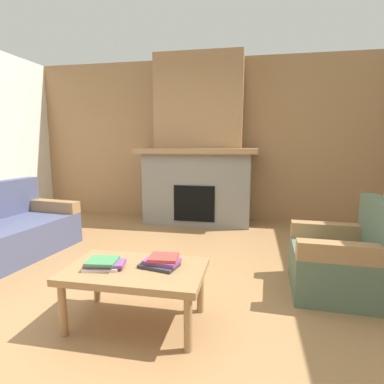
{
  "coord_description": "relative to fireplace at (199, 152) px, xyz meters",
  "views": [
    {
      "loc": [
        0.87,
        -2.44,
        1.33
      ],
      "look_at": [
        0.18,
        1.15,
        0.74
      ],
      "focal_mm": 29.2,
      "sensor_mm": 36.0,
      "label": 1
    }
  ],
  "objects": [
    {
      "name": "ground",
      "position": [
        0.0,
        -2.62,
        -1.16
      ],
      "size": [
        9.0,
        9.0,
        0.0
      ],
      "primitive_type": "plane",
      "color": "olive"
    },
    {
      "name": "armchair",
      "position": [
        1.68,
        -2.25,
        -0.87
      ],
      "size": [
        0.8,
        0.8,
        0.85
      ],
      "color": "#4C604C",
      "rests_on": "ground"
    },
    {
      "name": "book_stack_center",
      "position": [
        0.24,
        -2.98,
        -0.7
      ],
      "size": [
        0.3,
        0.24,
        0.07
      ],
      "color": "#2D2D33",
      "rests_on": "coffee_table"
    },
    {
      "name": "wall_back_wood_panel",
      "position": [
        0.0,
        0.38,
        0.19
      ],
      "size": [
        6.0,
        0.12,
        2.7
      ],
      "primitive_type": "cube",
      "color": "#997047",
      "rests_on": "ground"
    },
    {
      "name": "fireplace",
      "position": [
        0.0,
        0.0,
        0.0
      ],
      "size": [
        1.9,
        0.82,
        2.7
      ],
      "color": "gray",
      "rests_on": "ground"
    },
    {
      "name": "book_stack_near_edge",
      "position": [
        -0.16,
        -3.09,
        -0.7
      ],
      "size": [
        0.31,
        0.23,
        0.06
      ],
      "color": "beige",
      "rests_on": "coffee_table"
    },
    {
      "name": "coffee_table",
      "position": [
        0.06,
        -3.04,
        -0.79
      ],
      "size": [
        1.0,
        0.6,
        0.43
      ],
      "color": "#997047",
      "rests_on": "ground"
    }
  ]
}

